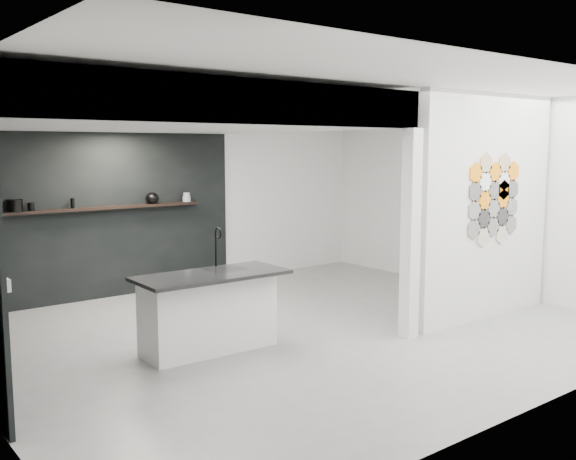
# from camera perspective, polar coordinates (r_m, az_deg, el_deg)

# --- Properties ---
(floor) EXTENTS (7.00, 6.00, 0.01)m
(floor) POSITION_cam_1_polar(r_m,az_deg,el_deg) (7.68, 0.80, -8.87)
(floor) COLOR gray
(partition_panel) EXTENTS (2.45, 0.15, 2.80)m
(partition_panel) POSITION_cam_1_polar(r_m,az_deg,el_deg) (8.36, 17.22, 1.95)
(partition_panel) COLOR silver
(partition_panel) RESTS_ON floor
(bay_clad_back) EXTENTS (4.40, 0.04, 2.35)m
(bay_clad_back) POSITION_cam_1_polar(r_m,az_deg,el_deg) (9.37, -17.06, 1.12)
(bay_clad_back) COLOR black
(bay_clad_back) RESTS_ON floor
(bulkhead) EXTENTS (4.40, 4.00, 0.40)m
(bulkhead) POSITION_cam_1_polar(r_m,az_deg,el_deg) (7.52, -11.96, 10.32)
(bulkhead) COLOR silver
(bulkhead) RESTS_ON corner_column
(corner_column) EXTENTS (0.16, 0.16, 2.35)m
(corner_column) POSITION_cam_1_polar(r_m,az_deg,el_deg) (7.28, 10.83, -0.39)
(corner_column) COLOR silver
(corner_column) RESTS_ON floor
(fascia_beam) EXTENTS (4.40, 0.16, 0.40)m
(fascia_beam) POSITION_cam_1_polar(r_m,az_deg,el_deg) (5.87, -3.49, 11.35)
(fascia_beam) COLOR silver
(fascia_beam) RESTS_ON corner_column
(display_shelf) EXTENTS (3.00, 0.15, 0.04)m
(display_shelf) POSITION_cam_1_polar(r_m,az_deg,el_deg) (9.30, -16.28, 1.88)
(display_shelf) COLOR black
(display_shelf) RESTS_ON bay_clad_back
(kitchen_island) EXTENTS (1.61, 0.74, 1.28)m
(kitchen_island) POSITION_cam_1_polar(r_m,az_deg,el_deg) (6.85, -7.03, -7.12)
(kitchen_island) COLOR silver
(kitchen_island) RESTS_ON floor
(stockpot) EXTENTS (0.23, 0.23, 0.16)m
(stockpot) POSITION_cam_1_polar(r_m,az_deg,el_deg) (8.93, -23.10, 2.01)
(stockpot) COLOR black
(stockpot) RESTS_ON display_shelf
(kettle) EXTENTS (0.26, 0.26, 0.17)m
(kettle) POSITION_cam_1_polar(r_m,az_deg,el_deg) (9.60, -11.97, 2.80)
(kettle) COLOR black
(kettle) RESTS_ON display_shelf
(glass_bowl) EXTENTS (0.14, 0.14, 0.09)m
(glass_bowl) POSITION_cam_1_polar(r_m,az_deg,el_deg) (9.87, -9.00, 2.76)
(glass_bowl) COLOR gray
(glass_bowl) RESTS_ON display_shelf
(glass_vase) EXTENTS (0.13, 0.13, 0.14)m
(glass_vase) POSITION_cam_1_polar(r_m,az_deg,el_deg) (9.87, -9.00, 2.91)
(glass_vase) COLOR gray
(glass_vase) RESTS_ON display_shelf
(bottle_dark) EXTENTS (0.05, 0.05, 0.14)m
(bottle_dark) POSITION_cam_1_polar(r_m,az_deg,el_deg) (9.15, -18.60, 2.27)
(bottle_dark) COLOR black
(bottle_dark) RESTS_ON display_shelf
(utensil_cup) EXTENTS (0.11, 0.11, 0.11)m
(utensil_cup) POSITION_cam_1_polar(r_m,az_deg,el_deg) (8.99, -21.88, 1.93)
(utensil_cup) COLOR black
(utensil_cup) RESTS_ON display_shelf
(hex_tile_cluster) EXTENTS (1.04, 0.02, 1.16)m
(hex_tile_cluster) POSITION_cam_1_polar(r_m,az_deg,el_deg) (8.33, 17.87, 2.63)
(hex_tile_cluster) COLOR #66635E
(hex_tile_cluster) RESTS_ON partition_panel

